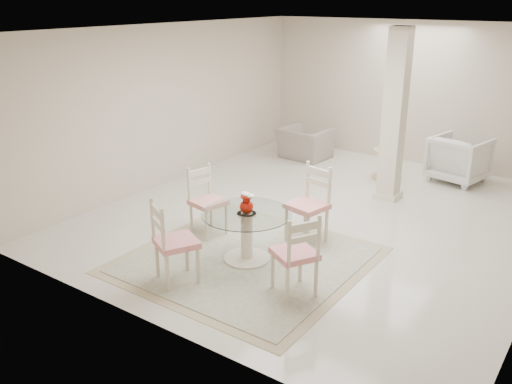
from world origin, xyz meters
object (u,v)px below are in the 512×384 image
Objects in this scene: dining_chair_north at (311,198)px; recliner_taupe at (304,143)px; dining_table at (247,236)px; side_table at (387,165)px; armchair_white at (459,159)px; column at (394,116)px; red_vase at (247,203)px; dining_chair_east at (298,249)px; dining_chair_west at (205,196)px; dining_chair_south at (170,237)px.

dining_chair_north reaches higher than recliner_taupe.
side_table is at bearing 87.66° from dining_table.
dining_table is 1.16× the size of recliner_taupe.
armchair_white reaches higher than dining_table.
dining_chair_north is at bearing 125.58° from recliner_taupe.
armchair_white is at bearing 74.86° from dining_table.
column is 2.79m from recliner_taupe.
dining_chair_east reaches higher than red_vase.
dining_table is at bearing -100.45° from column.
dining_chair_east is (0.95, -0.37, -0.19)m from red_vase.
side_table is at bearing 113.93° from column.
recliner_taupe is (-2.66, 4.71, -0.26)m from dining_chair_east.
dining_chair_west is 1.17× the size of armchair_white.
dining_table is 1.03× the size of dining_chair_east.
armchair_white is (0.90, 3.68, -0.20)m from dining_chair_north.
dining_table is 4.81m from armchair_white.
dining_chair_north is at bearing -95.94° from column.
dining_chair_south is at bearing -96.11° from side_table.
side_table is (-0.19, 3.10, -0.36)m from dining_chair_north.
dining_table is 4.06m from side_table.
dining_chair_east is 1.21× the size of armchair_white.
column reaches higher than dining_table.
armchair_white is 1.68× the size of side_table.
dining_table is 0.44m from red_vase.
red_vase is at bearing -92.34° from side_table.
dining_chair_east is 5.41m from recliner_taupe.
dining_table is 1.05m from dining_chair_east.
column is 1.50m from side_table.
dining_chair_west is at bearing -38.20° from dining_chair_south.
dining_chair_north is 1.44m from dining_chair_west.
dining_chair_east is 2.04m from dining_chair_west.
armchair_white reaches higher than side_table.
dining_chair_south is (-1.32, -0.58, 0.02)m from dining_chair_east.
dining_chair_north reaches higher than dining_chair_east.
column is at bearing 79.55° from red_vase.
column is at bearing 77.71° from armchair_white.
dining_chair_north is 1.21× the size of recliner_taupe.
column reaches higher than side_table.
dining_table is 0.96× the size of dining_chair_north.
red_vase is 0.24× the size of dining_chair_east.
red_vase is (0.00, 0.00, 0.44)m from dining_table.
red_vase is 0.27× the size of recliner_taupe.
dining_chair_east is 2.03× the size of side_table.
side_table is (-0.78, 4.43, -0.32)m from dining_chair_east.
dining_chair_west is at bearing 159.95° from red_vase.
dining_chair_west reaches higher than red_vase.
recliner_taupe is 2.98m from armchair_white.
dining_table is 1.00× the size of dining_chair_south.
dining_chair_south is (-0.72, -1.91, -0.02)m from dining_chair_north.
dining_chair_north is (-0.60, 1.33, 0.04)m from dining_chair_east.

